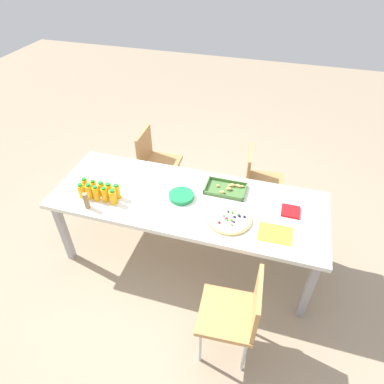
# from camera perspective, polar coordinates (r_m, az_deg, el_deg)

# --- Properties ---
(ground_plane) EXTENTS (12.00, 12.00, 0.00)m
(ground_plane) POSITION_cam_1_polar(r_m,az_deg,el_deg) (3.41, -0.68, -10.62)
(ground_plane) COLOR gray
(party_table) EXTENTS (2.36, 0.86, 0.74)m
(party_table) POSITION_cam_1_polar(r_m,az_deg,el_deg) (2.91, -0.79, -2.09)
(party_table) COLOR silver
(party_table) RESTS_ON ground_plane
(chair_far_left) EXTENTS (0.41, 0.41, 0.83)m
(chair_far_left) POSITION_cam_1_polar(r_m,az_deg,el_deg) (3.80, -6.36, 5.61)
(chair_far_left) COLOR #B7844C
(chair_far_left) RESTS_ON ground_plane
(chair_far_right) EXTENTS (0.44, 0.44, 0.83)m
(chair_far_right) POSITION_cam_1_polar(r_m,az_deg,el_deg) (3.55, 11.33, 2.18)
(chair_far_right) COLOR #B7844C
(chair_far_right) RESTS_ON ground_plane
(chair_near_right) EXTENTS (0.43, 0.43, 0.83)m
(chair_near_right) POSITION_cam_1_polar(r_m,az_deg,el_deg) (2.49, 7.78, -19.69)
(chair_near_right) COLOR #B7844C
(chair_near_right) RESTS_ON ground_plane
(juice_bottle_0) EXTENTS (0.06, 0.06, 0.14)m
(juice_bottle_0) POSITION_cam_1_polar(r_m,az_deg,el_deg) (3.01, -18.40, 0.19)
(juice_bottle_0) COLOR #FAAE14
(juice_bottle_0) RESTS_ON party_table
(juice_bottle_1) EXTENTS (0.06, 0.06, 0.15)m
(juice_bottle_1) POSITION_cam_1_polar(r_m,az_deg,el_deg) (2.97, -17.16, 0.10)
(juice_bottle_1) COLOR #FAAE14
(juice_bottle_1) RESTS_ON party_table
(juice_bottle_2) EXTENTS (0.05, 0.05, 0.15)m
(juice_bottle_2) POSITION_cam_1_polar(r_m,az_deg,el_deg) (2.93, -16.10, -0.25)
(juice_bottle_2) COLOR #F9AD14
(juice_bottle_2) RESTS_ON party_table
(juice_bottle_3) EXTENTS (0.05, 0.05, 0.15)m
(juice_bottle_3) POSITION_cam_1_polar(r_m,az_deg,el_deg) (2.90, -14.74, -0.45)
(juice_bottle_3) COLOR #F9AD14
(juice_bottle_3) RESTS_ON party_table
(juice_bottle_4) EXTENTS (0.06, 0.06, 0.14)m
(juice_bottle_4) POSITION_cam_1_polar(r_m,az_deg,el_deg) (2.87, -13.39, -0.83)
(juice_bottle_4) COLOR #F9AB14
(juice_bottle_4) RESTS_ON party_table
(juice_bottle_5) EXTENTS (0.05, 0.05, 0.14)m
(juice_bottle_5) POSITION_cam_1_polar(r_m,az_deg,el_deg) (3.05, -17.82, 1.10)
(juice_bottle_5) COLOR #F9AE14
(juice_bottle_5) RESTS_ON party_table
(juice_bottle_6) EXTENTS (0.05, 0.05, 0.13)m
(juice_bottle_6) POSITION_cam_1_polar(r_m,az_deg,el_deg) (3.03, -16.47, 0.86)
(juice_bottle_6) COLOR #F9AE14
(juice_bottle_6) RESTS_ON party_table
(juice_bottle_7) EXTENTS (0.06, 0.06, 0.13)m
(juice_bottle_7) POSITION_cam_1_polar(r_m,az_deg,el_deg) (2.99, -15.22, 0.58)
(juice_bottle_7) COLOR #FAAD14
(juice_bottle_7) RESTS_ON party_table
(juice_bottle_8) EXTENTS (0.06, 0.06, 0.13)m
(juice_bottle_8) POSITION_cam_1_polar(r_m,az_deg,el_deg) (2.96, -14.05, 0.34)
(juice_bottle_8) COLOR #FAAB14
(juice_bottle_8) RESTS_ON party_table
(juice_bottle_9) EXTENTS (0.06, 0.06, 0.14)m
(juice_bottle_9) POSITION_cam_1_polar(r_m,az_deg,el_deg) (2.92, -12.75, 0.08)
(juice_bottle_9) COLOR #F9AD14
(juice_bottle_9) RESTS_ON party_table
(fruit_pizza) EXTENTS (0.36, 0.36, 0.05)m
(fruit_pizza) POSITION_cam_1_polar(r_m,az_deg,el_deg) (2.69, 6.38, -4.54)
(fruit_pizza) COLOR tan
(fruit_pizza) RESTS_ON party_table
(snack_tray) EXTENTS (0.36, 0.23, 0.04)m
(snack_tray) POSITION_cam_1_polar(r_m,az_deg,el_deg) (2.97, 5.92, 0.55)
(snack_tray) COLOR #477238
(snack_tray) RESTS_ON party_table
(plate_stack) EXTENTS (0.22, 0.22, 0.04)m
(plate_stack) POSITION_cam_1_polar(r_m,az_deg,el_deg) (2.87, -1.85, -0.67)
(plate_stack) COLOR #1E8C4C
(plate_stack) RESTS_ON party_table
(napkin_stack) EXTENTS (0.15, 0.15, 0.02)m
(napkin_stack) POSITION_cam_1_polar(r_m,az_deg,el_deg) (2.86, 16.53, -3.18)
(napkin_stack) COLOR red
(napkin_stack) RESTS_ON party_table
(cardboard_tube) EXTENTS (0.04, 0.04, 0.15)m
(cardboard_tube) POSITION_cam_1_polar(r_m,az_deg,el_deg) (2.88, -17.67, -1.44)
(cardboard_tube) COLOR #9E7A56
(cardboard_tube) RESTS_ON party_table
(paper_folder) EXTENTS (0.27, 0.21, 0.01)m
(paper_folder) POSITION_cam_1_polar(r_m,az_deg,el_deg) (2.65, 14.05, -6.93)
(paper_folder) COLOR yellow
(paper_folder) RESTS_ON party_table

